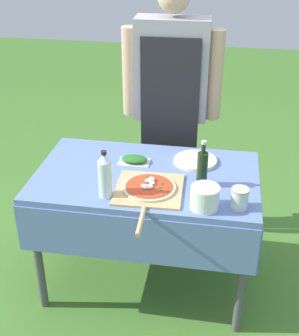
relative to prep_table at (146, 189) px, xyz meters
name	(u,v)px	position (x,y,z in m)	size (l,w,h in m)	color
ground_plane	(147,279)	(0.00, 0.00, -0.68)	(12.00, 12.00, 0.00)	#477A2D
prep_table	(146,189)	(0.00, 0.00, 0.00)	(1.27, 0.77, 0.78)	#607AB7
person_cook	(171,94)	(0.05, 0.65, 0.34)	(0.65, 0.22, 1.73)	#4C4C51
pizza_on_peel	(149,189)	(0.04, -0.18, 0.11)	(0.37, 0.59, 0.05)	tan
oil_bottle	(202,168)	(0.31, -0.07, 0.20)	(0.06, 0.06, 0.26)	black
water_bottle	(105,175)	(-0.17, -0.26, 0.22)	(0.07, 0.07, 0.26)	silver
herb_container	(134,160)	(-0.09, 0.12, 0.12)	(0.18, 0.11, 0.04)	silver
mixing_tub	(205,197)	(0.34, -0.29, 0.16)	(0.15, 0.15, 0.12)	silver
plate_stack	(195,161)	(0.26, 0.19, 0.11)	(0.25, 0.25, 0.02)	beige
sauce_jar	(239,199)	(0.51, -0.26, 0.15)	(0.09, 0.09, 0.11)	silver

